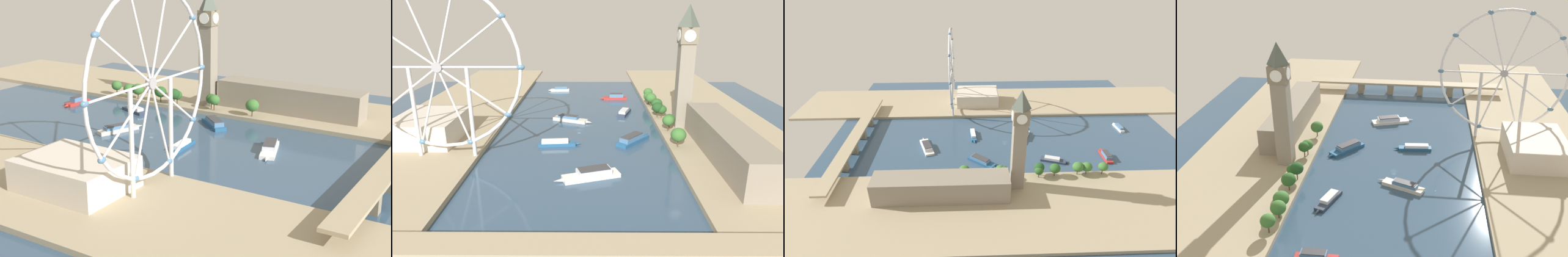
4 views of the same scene
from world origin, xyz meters
TOP-DOWN VIEW (x-y plane):
  - ground_plane at (0.00, 0.00)m, footprint 380.50×380.50m
  - riverbank_left at (-105.25, 0.00)m, footprint 90.00×520.00m
  - riverbank_right at (105.25, 0.00)m, footprint 90.00×520.00m
  - clock_tower at (-77.94, -1.54)m, footprint 13.29×13.29m
  - parliament_block at (-90.32, 61.75)m, footprint 22.00×110.58m
  - tree_row_embankment at (-64.95, -25.75)m, footprint 12.83×134.53m
  - ferris_wheel at (78.74, 58.41)m, footprint 100.04×3.20m
  - riverside_hall at (101.88, 26.65)m, footprint 41.85×54.08m
  - river_bridge at (0.00, 159.06)m, footprint 192.50×13.20m
  - tour_boat_0 at (-9.37, 83.31)m, footprint 37.19×18.68m
  - tour_boat_1 at (-38.28, 26.93)m, footprint 26.19×29.45m
  - tour_boat_2 at (7.60, -22.12)m, footprint 32.98×17.66m
  - tour_boat_4 at (-33.82, -98.17)m, footprint 27.44×6.80m
  - tour_boat_5 at (13.82, 34.12)m, footprint 29.64×7.71m
  - tour_boat_6 at (-38.44, -43.93)m, footprint 14.27×28.33m

SIDE VIEW (x-z plane):
  - ground_plane at x=0.00m, z-range 0.00..0.00m
  - riverbank_left at x=-105.25m, z-range 0.00..3.00m
  - riverbank_right at x=105.25m, z-range 0.00..3.00m
  - tour_boat_6 at x=-38.44m, z-range -0.40..4.05m
  - tour_boat_5 at x=13.82m, z-range -0.32..4.21m
  - tour_boat_2 at x=7.60m, z-range -0.49..4.70m
  - tour_boat_0 at x=-9.37m, z-range -0.57..5.27m
  - tour_boat_1 at x=-38.28m, z-range -0.47..5.35m
  - tour_boat_4 at x=-33.82m, z-range -0.61..5.67m
  - river_bridge at x=0.00m, z-range 2.81..14.60m
  - tree_row_embankment at x=-64.95m, z-range 4.64..17.43m
  - riverside_hall at x=101.88m, z-range 3.00..19.36m
  - parliament_block at x=-90.32m, z-range 3.00..23.29m
  - clock_tower at x=-77.94m, z-range 4.85..93.66m
  - ferris_wheel at x=78.74m, z-range 4.97..107.76m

